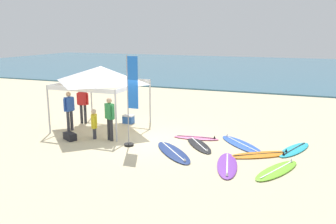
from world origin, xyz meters
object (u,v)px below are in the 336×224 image
object	(u,v)px
surfboard_navy	(173,152)
surfboard_blue	(241,144)
person_red	(83,103)
surfboard_purple	(227,165)
person_blue	(69,108)
surfboard_lime	(277,170)
surfboard_orange	(261,155)
person_green	(110,116)
person_yellow	(94,122)
banner_flag	(131,105)
surfboard_black	(199,145)
gear_bag_near_tent	(70,136)
cooler_box	(128,119)
surfboard_pink	(196,138)
surfboard_cyan	(294,150)
canopy_tent	(101,74)

from	to	relation	value
surfboard_navy	surfboard_blue	distance (m)	2.74
person_red	surfboard_navy	bearing A→B (deg)	-24.54
surfboard_navy	surfboard_purple	distance (m)	2.12
person_red	person_blue	bearing A→B (deg)	-80.60
surfboard_navy	surfboard_lime	xyz separation A→B (m)	(3.57, -0.43, 0.00)
surfboard_lime	surfboard_orange	distance (m)	1.45
person_green	person_yellow	xyz separation A→B (m)	(-0.74, 0.02, -0.33)
person_yellow	banner_flag	distance (m)	2.09
surfboard_navy	surfboard_orange	size ratio (longest dim) A/B	1.04
surfboard_black	gear_bag_near_tent	size ratio (longest dim) A/B	3.42
surfboard_orange	banner_flag	bearing A→B (deg)	-171.78
person_blue	person_red	world-z (taller)	same
cooler_box	surfboard_orange	bearing A→B (deg)	-20.43
cooler_box	banner_flag	bearing A→B (deg)	-60.54
surfboard_purple	surfboard_orange	bearing A→B (deg)	58.68
person_green	person_yellow	distance (m)	0.81
banner_flag	gear_bag_near_tent	bearing A→B (deg)	-176.08
person_blue	banner_flag	world-z (taller)	banner_flag
person_red	person_yellow	size ratio (longest dim) A/B	1.43
surfboard_orange	person_red	xyz separation A→B (m)	(-8.33, 1.60, 0.95)
surfboard_blue	surfboard_navy	bearing A→B (deg)	-138.85
person_yellow	person_blue	bearing A→B (deg)	159.77
person_yellow	gear_bag_near_tent	xyz separation A→B (m)	(-0.80, -0.54, -0.52)
surfboard_lime	surfboard_pink	bearing A→B (deg)	144.04
surfboard_pink	surfboard_black	distance (m)	0.92
person_green	person_blue	distance (m)	2.42
surfboard_cyan	surfboard_purple	bearing A→B (deg)	-128.32
surfboard_orange	cooler_box	bearing A→B (deg)	159.57
surfboard_blue	gear_bag_near_tent	world-z (taller)	gear_bag_near_tent
surfboard_orange	person_blue	xyz separation A→B (m)	(-8.11, 0.28, 0.95)
person_red	gear_bag_near_tent	world-z (taller)	person_red
surfboard_cyan	surfboard_lime	bearing A→B (deg)	-99.68
surfboard_lime	cooler_box	distance (m)	7.94
surfboard_black	cooler_box	size ratio (longest dim) A/B	4.11
canopy_tent	surfboard_cyan	world-z (taller)	canopy_tent
surfboard_purple	surfboard_blue	bearing A→B (deg)	89.63
person_green	cooler_box	bearing A→B (deg)	102.79
surfboard_pink	cooler_box	bearing A→B (deg)	161.37
surfboard_black	person_blue	world-z (taller)	person_blue
canopy_tent	person_red	bearing A→B (deg)	163.93
surfboard_pink	person_green	bearing A→B (deg)	-154.69
surfboard_orange	person_blue	distance (m)	8.17
canopy_tent	surfboard_lime	bearing A→B (deg)	-18.15
surfboard_pink	banner_flag	bearing A→B (deg)	-137.66
surfboard_black	person_red	distance (m)	6.23
banner_flag	gear_bag_near_tent	world-z (taller)	banner_flag
surfboard_blue	surfboard_purple	distance (m)	2.36
person_red	surfboard_black	bearing A→B (deg)	-12.39
surfboard_cyan	person_green	size ratio (longest dim) A/B	1.32
person_red	cooler_box	world-z (taller)	person_red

